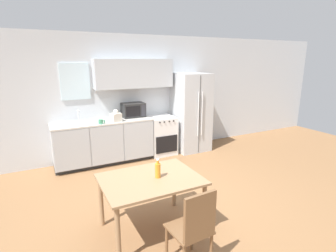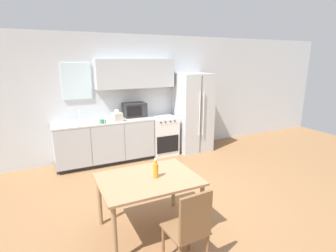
# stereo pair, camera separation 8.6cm
# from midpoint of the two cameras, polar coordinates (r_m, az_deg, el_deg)

# --- Properties ---
(ground_plane) EXTENTS (12.00, 12.00, 0.00)m
(ground_plane) POSITION_cam_midpoint_polar(r_m,az_deg,el_deg) (4.32, -0.19, -15.78)
(ground_plane) COLOR olive
(wall_back) EXTENTS (12.00, 0.38, 2.70)m
(wall_back) POSITION_cam_midpoint_polar(r_m,az_deg,el_deg) (5.96, -10.09, 7.00)
(wall_back) COLOR silver
(wall_back) RESTS_ON ground_plane
(kitchen_counter) EXTENTS (2.06, 0.63, 0.92)m
(kitchen_counter) POSITION_cam_midpoint_polar(r_m,az_deg,el_deg) (5.74, -14.15, -3.39)
(kitchen_counter) COLOR #333333
(kitchen_counter) RESTS_ON ground_plane
(oven_range) EXTENTS (0.61, 0.63, 0.88)m
(oven_range) POSITION_cam_midpoint_polar(r_m,az_deg,el_deg) (6.14, -1.97, -2.01)
(oven_range) COLOR white
(oven_range) RESTS_ON ground_plane
(refrigerator) EXTENTS (0.79, 0.78, 1.85)m
(refrigerator) POSITION_cam_midpoint_polar(r_m,az_deg,el_deg) (6.33, 4.63, 2.98)
(refrigerator) COLOR silver
(refrigerator) RESTS_ON ground_plane
(kitchen_sink) EXTENTS (0.56, 0.45, 0.25)m
(kitchen_sink) POSITION_cam_midpoint_polar(r_m,az_deg,el_deg) (5.55, -18.93, 0.71)
(kitchen_sink) COLOR #B7BABC
(kitchen_sink) RESTS_ON kitchen_counter
(microwave) EXTENTS (0.49, 0.33, 0.31)m
(microwave) POSITION_cam_midpoint_polar(r_m,az_deg,el_deg) (5.88, -7.98, 3.48)
(microwave) COLOR #282828
(microwave) RESTS_ON kitchen_counter
(coffee_mug) EXTENTS (0.13, 0.09, 0.09)m
(coffee_mug) POSITION_cam_midpoint_polar(r_m,az_deg,el_deg) (5.38, -14.79, 0.93)
(coffee_mug) COLOR #3F8C66
(coffee_mug) RESTS_ON kitchen_counter
(grocery_bag_0) EXTENTS (0.24, 0.22, 0.26)m
(grocery_bag_0) POSITION_cam_midpoint_polar(r_m,az_deg,el_deg) (5.48, -11.72, 2.04)
(grocery_bag_0) COLOR silver
(grocery_bag_0) RESTS_ON kitchen_counter
(dining_table) EXTENTS (1.21, 0.90, 0.73)m
(dining_table) POSITION_cam_midpoint_polar(r_m,az_deg,el_deg) (3.37, -4.55, -12.68)
(dining_table) COLOR #997551
(dining_table) RESTS_ON ground_plane
(dining_chair_near) EXTENTS (0.43, 0.43, 0.93)m
(dining_chair_near) POSITION_cam_midpoint_polar(r_m,az_deg,el_deg) (2.84, 4.87, -20.84)
(dining_chair_near) COLOR brown
(dining_chair_near) RESTS_ON ground_plane
(drink_bottle) EXTENTS (0.07, 0.07, 0.25)m
(drink_bottle) POSITION_cam_midpoint_polar(r_m,az_deg,el_deg) (3.30, -2.99, -9.53)
(drink_bottle) COLOR orange
(drink_bottle) RESTS_ON dining_table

